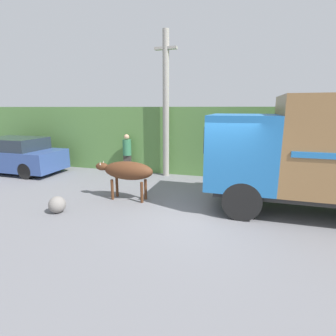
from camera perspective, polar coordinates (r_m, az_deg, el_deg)
ground_plane at (r=7.43m, az=8.14°, el=-9.76°), size 60.00×60.00×0.00m
hillside_embankment at (r=13.61m, az=12.55°, el=6.76°), size 32.00×5.50×2.89m
building_backdrop at (r=13.15m, az=-5.06°, el=6.74°), size 6.17×2.70×2.83m
cargo_truck at (r=8.05m, az=31.86°, el=3.22°), size 6.09×2.37×3.17m
brown_cow at (r=8.27m, az=-8.91°, el=-0.67°), size 1.94×0.58×1.23m
parked_suv at (r=13.58m, az=-30.40°, el=2.33°), size 4.37×1.85×1.56m
pedestrian_on_hill at (r=11.73m, az=-8.89°, el=3.46°), size 0.44×0.44×1.73m
utility_pole at (r=10.98m, az=-0.46°, el=13.79°), size 0.90×0.26×5.81m
roadside_rock at (r=7.95m, az=-22.97°, el=-7.34°), size 0.47×0.47×0.47m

